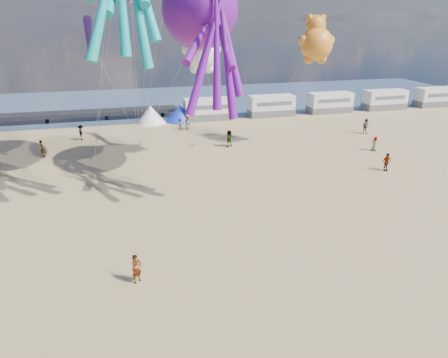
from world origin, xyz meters
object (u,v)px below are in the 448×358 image
kite_octopus_purple (199,10)px  beachgoer_1 (180,125)px  tent_blue (180,113)px  windsock_right (89,35)px  beachgoer_7 (365,126)px  kite_panda (201,53)px  sandbag_e (140,144)px  tent_white (151,114)px  windsock_mid (191,13)px  sandbag_b (194,145)px  motorhome_0 (208,109)px  beachgoer_6 (375,144)px  motorhome_1 (271,106)px  motorhome_4 (436,97)px  sandbag_c (249,139)px  beachgoer_4 (229,138)px  beachgoer_3 (386,162)px  sandbag_d (223,137)px  kite_teddy_orange (316,44)px  motorhome_2 (330,103)px  standing_person (137,269)px  motorhome_3 (385,100)px  beachgoer_2 (81,133)px  beachgoer_0 (187,123)px  sandbag_a (95,157)px  beachgoer_5 (43,149)px

kite_octopus_purple → beachgoer_1: bearing=101.9°
tent_blue → windsock_right: bearing=-126.0°
beachgoer_7 → kite_panda: kite_panda is taller
sandbag_e → kite_octopus_purple: kite_octopus_purple is taller
tent_white → windsock_mid: (3.75, -13.02, 12.69)m
sandbag_b → beachgoer_7: bearing=-0.1°
motorhome_0 → beachgoer_6: 23.55m
tent_blue → beachgoer_6: 26.20m
motorhome_1 → motorhome_4: (28.50, 0.00, 0.00)m
motorhome_1 → sandbag_c: motorhome_1 is taller
tent_blue → beachgoer_4: (3.60, -13.17, -0.26)m
motorhome_1 → beachgoer_3: motorhome_1 is taller
tent_blue → sandbag_d: tent_blue is taller
kite_teddy_orange → windsock_mid: windsock_mid is taller
tent_white → sandbag_e: size_ratio=8.00×
motorhome_4 → kite_panda: kite_panda is taller
motorhome_2 → sandbag_d: (-19.22, -9.72, -1.39)m
standing_person → kite_teddy_orange: size_ratio=0.29×
motorhome_3 → windsock_right: bearing=-162.0°
beachgoer_3 → sandbag_c: bearing=119.7°
motorhome_3 → beachgoer_4: bearing=-155.5°
standing_person → windsock_right: windsock_right is taller
beachgoer_2 → beachgoer_6: size_ratio=1.15×
motorhome_2 → beachgoer_0: size_ratio=3.84×
beachgoer_1 → sandbag_c: beachgoer_1 is taller
motorhome_2 → beachgoer_7: 12.16m
windsock_right → motorhome_2: bearing=21.0°
tent_blue → beachgoer_2: tent_blue is taller
motorhome_4 → standing_person: motorhome_4 is taller
motorhome_3 → beachgoer_6: bearing=-127.0°
standing_person → kite_teddy_orange: bearing=10.4°
beachgoer_1 → sandbag_a: 13.48m
beachgoer_5 → tent_white: bearing=-58.8°
beachgoer_6 → sandbag_b: size_ratio=3.13×
beachgoer_1 → windsock_right: (-9.29, -8.97, 11.20)m
motorhome_0 → beachgoer_3: bearing=-63.7°
motorhome_4 → kite_panda: bearing=-158.8°
motorhome_3 → beachgoer_1: motorhome_3 is taller
beachgoer_7 → windsock_mid: bearing=65.4°
motorhome_0 → windsock_right: windsock_right is taller
motorhome_4 → sandbag_c: (-35.50, -11.35, -1.39)m
beachgoer_3 → motorhome_3: bearing=49.1°
beachgoer_1 → windsock_mid: bearing=73.8°
beachgoer_5 → sandbag_a: 5.47m
beachgoer_4 → kite_teddy_orange: kite_teddy_orange is taller
beachgoer_7 → beachgoer_5: bearing=62.9°
tent_white → standing_person: size_ratio=2.37×
standing_person → beachgoer_0: bearing=40.1°
tent_white → sandbag_a: tent_white is taller
motorhome_1 → sandbag_a: motorhome_1 is taller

